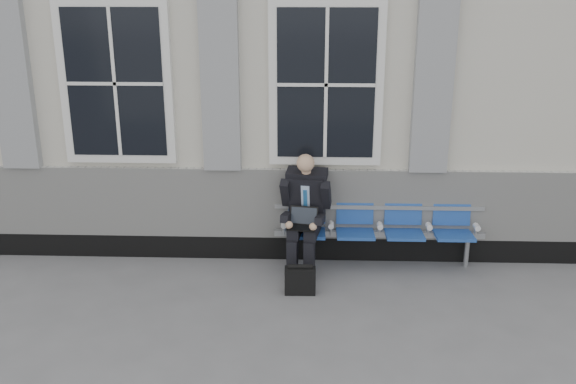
{
  "coord_description": "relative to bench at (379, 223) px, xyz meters",
  "views": [
    {
      "loc": [
        0.18,
        -6.11,
        3.45
      ],
      "look_at": [
        -0.08,
        0.9,
        1.09
      ],
      "focal_mm": 40.0,
      "sensor_mm": 36.0,
      "label": 1
    }
  ],
  "objects": [
    {
      "name": "ground",
      "position": [
        -1.04,
        -1.32,
        -0.55
      ],
      "size": [
        70.0,
        70.0,
        0.0
      ],
      "primitive_type": "plane",
      "color": "slate",
      "rests_on": "ground"
    },
    {
      "name": "businessman",
      "position": [
        -0.92,
        -0.14,
        0.24
      ],
      "size": [
        0.63,
        0.85,
        1.47
      ],
      "color": "black",
      "rests_on": "ground"
    },
    {
      "name": "briefcase",
      "position": [
        -0.96,
        -0.82,
        -0.39
      ],
      "size": [
        0.35,
        0.16,
        0.36
      ],
      "color": "black",
      "rests_on": "ground"
    },
    {
      "name": "bench",
      "position": [
        0.0,
        0.0,
        0.0
      ],
      "size": [
        2.6,
        0.47,
        0.91
      ],
      "color": "#9EA0A3",
      "rests_on": "ground"
    },
    {
      "name": "station_building",
      "position": [
        -1.06,
        2.15,
        1.67
      ],
      "size": [
        14.4,
        4.4,
        4.49
      ],
      "color": "beige",
      "rests_on": "ground"
    }
  ]
}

